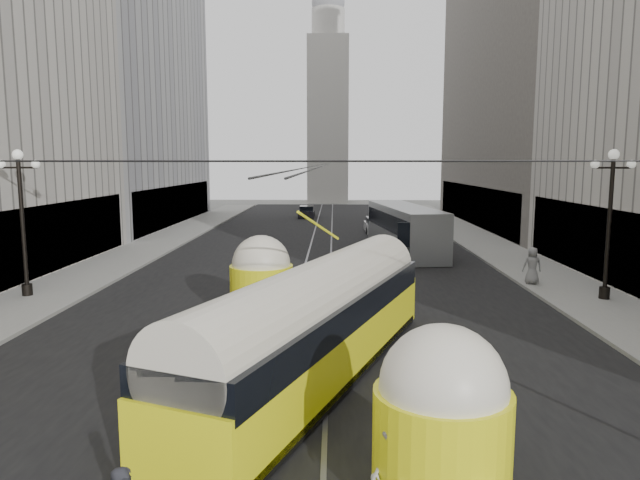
# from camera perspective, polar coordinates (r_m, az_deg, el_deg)

# --- Properties ---
(road) EXTENTS (20.00, 85.00, 0.02)m
(road) POSITION_cam_1_polar(r_m,az_deg,el_deg) (39.25, 0.02, -0.98)
(road) COLOR black
(road) RESTS_ON ground
(sidewalk_left) EXTENTS (4.00, 72.00, 0.15)m
(sidewalk_left) POSITION_cam_1_polar(r_m,az_deg,el_deg) (44.61, -15.46, -0.10)
(sidewalk_left) COLOR gray
(sidewalk_left) RESTS_ON ground
(sidewalk_right) EXTENTS (4.00, 72.00, 0.15)m
(sidewalk_right) POSITION_cam_1_polar(r_m,az_deg,el_deg) (44.10, 15.92, -0.21)
(sidewalk_right) COLOR gray
(sidewalk_right) RESTS_ON ground
(rail_left) EXTENTS (0.12, 85.00, 0.04)m
(rail_left) POSITION_cam_1_polar(r_m,az_deg,el_deg) (39.28, -1.07, -0.97)
(rail_left) COLOR gray
(rail_left) RESTS_ON ground
(rail_right) EXTENTS (0.12, 85.00, 0.04)m
(rail_right) POSITION_cam_1_polar(r_m,az_deg,el_deg) (39.24, 1.12, -0.98)
(rail_right) COLOR gray
(rail_right) RESTS_ON ground
(building_left_far) EXTENTS (12.60, 28.60, 28.60)m
(building_left_far) POSITION_cam_1_polar(r_m,az_deg,el_deg) (58.77, -20.23, 15.47)
(building_left_far) COLOR #999999
(building_left_far) RESTS_ON ground
(building_right_far) EXTENTS (12.60, 32.60, 32.60)m
(building_right_far) POSITION_cam_1_polar(r_m,az_deg,el_deg) (58.45, 21.44, 17.44)
(building_right_far) COLOR #514C47
(building_right_far) RESTS_ON ground
(distant_tower) EXTENTS (6.00, 6.00, 31.36)m
(distant_tower) POSITION_cam_1_polar(r_m,az_deg,el_deg) (86.75, 0.80, 13.73)
(distant_tower) COLOR #B2AFA8
(distant_tower) RESTS_ON ground
(lamppost_left_mid) EXTENTS (1.86, 0.44, 6.37)m
(lamppost_left_mid) POSITION_cam_1_polar(r_m,az_deg,el_deg) (27.89, -27.66, 2.30)
(lamppost_left_mid) COLOR black
(lamppost_left_mid) RESTS_ON sidewalk_left
(lamppost_right_mid) EXTENTS (1.86, 0.44, 6.37)m
(lamppost_right_mid) POSITION_cam_1_polar(r_m,az_deg,el_deg) (27.03, 26.99, 2.20)
(lamppost_right_mid) COLOR black
(lamppost_right_mid) RESTS_ON sidewalk_right
(catenary) EXTENTS (25.00, 72.00, 0.23)m
(catenary) POSITION_cam_1_polar(r_m,az_deg,el_deg) (37.78, 0.17, 7.64)
(catenary) COLOR black
(catenary) RESTS_ON ground
(streetcar) EXTENTS (7.00, 14.23, 3.31)m
(streetcar) POSITION_cam_1_polar(r_m,az_deg,el_deg) (15.84, -0.22, -8.20)
(streetcar) COLOR #F1F115
(streetcar) RESTS_ON ground
(city_bus) EXTENTS (4.12, 12.37, 3.08)m
(city_bus) POSITION_cam_1_polar(r_m,az_deg,el_deg) (38.58, 8.45, 1.31)
(city_bus) COLOR gray
(city_bus) RESTS_ON ground
(sedan_white_far) EXTENTS (1.80, 4.20, 1.31)m
(sedan_white_far) POSITION_cam_1_polar(r_m,az_deg,el_deg) (49.12, 5.56, 1.45)
(sedan_white_far) COLOR silver
(sedan_white_far) RESTS_ON ground
(sedan_dark_far) EXTENTS (1.73, 4.06, 1.27)m
(sedan_dark_far) POSITION_cam_1_polar(r_m,az_deg,el_deg) (62.18, -1.35, 2.80)
(sedan_dark_far) COLOR black
(sedan_dark_far) RESTS_ON ground
(pedestrian_crossing_b) EXTENTS (0.79, 0.94, 1.70)m
(pedestrian_crossing_b) POSITION_cam_1_polar(r_m,az_deg,el_deg) (10.21, 7.18, -22.44)
(pedestrian_crossing_b) COLOR #AFACA3
(pedestrian_crossing_b) RESTS_ON ground
(pedestrian_sidewalk_right) EXTENTS (0.91, 0.59, 1.79)m
(pedestrian_sidewalk_right) POSITION_cam_1_polar(r_m,az_deg,el_deg) (29.29, 20.46, -2.41)
(pedestrian_sidewalk_right) COLOR slate
(pedestrian_sidewalk_right) RESTS_ON sidewalk_right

